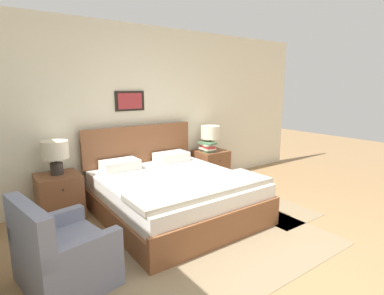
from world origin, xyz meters
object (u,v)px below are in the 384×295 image
Objects in this scene: nightstand_near_window at (60,197)px; nightstand_by_door at (211,167)px; table_lamp_near_window at (55,152)px; table_lamp_by_door at (210,134)px; armchair at (62,255)px; bed at (173,193)px.

nightstand_near_window is 2.52m from nightstand_by_door.
table_lamp_near_window is at bearing 83.94° from nightstand_near_window.
table_lamp_near_window is 2.51m from table_lamp_by_door.
nightstand_near_window is 0.58m from table_lamp_near_window.
armchair is 1.51× the size of nightstand_by_door.
table_lamp_by_door is (2.81, 1.46, 0.61)m from armchair.
armchair is 2.05× the size of table_lamp_by_door.
armchair is 2.05× the size of table_lamp_near_window.
armchair is (-1.55, -0.68, -0.02)m from bed.
table_lamp_near_window is at bearing 148.36° from bed.
nightstand_by_door is 1.36× the size of table_lamp_near_window.
table_lamp_near_window and table_lamp_by_door have the same top height.
table_lamp_near_window is at bearing 179.51° from nightstand_by_door.
table_lamp_near_window is (0.30, 1.46, 0.61)m from armchair.
bed is 3.43× the size of nightstand_by_door.
table_lamp_near_window reaches higher than armchair.
bed is at bearing -30.87° from nightstand_near_window.
armchair reaches higher than nightstand_near_window.
table_lamp_near_window is at bearing 180.00° from table_lamp_by_door.
nightstand_by_door is 2.58m from table_lamp_near_window.
table_lamp_near_window is 1.00× the size of table_lamp_by_door.
bed is at bearing 103.17° from armchair.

